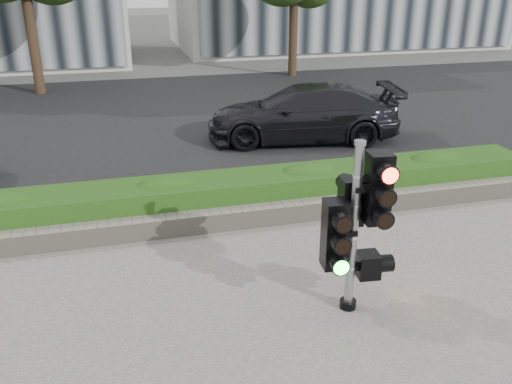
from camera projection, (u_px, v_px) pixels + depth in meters
ground at (272, 283)px, 7.91m from camera, size 120.00×120.00×0.00m
road at (180, 116)px, 16.83m from camera, size 60.00×13.00×0.02m
curb at (227, 198)px, 10.70m from camera, size 60.00×0.25×0.12m
stone_wall at (241, 217)px, 9.53m from camera, size 12.00×0.32×0.34m
hedge at (233, 194)px, 10.05m from camera, size 12.00×1.00×0.68m
traffic_signal at (356, 219)px, 6.84m from camera, size 0.83×0.63×2.34m
car_dark at (303, 113)px, 14.18m from camera, size 5.27×2.90×1.45m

